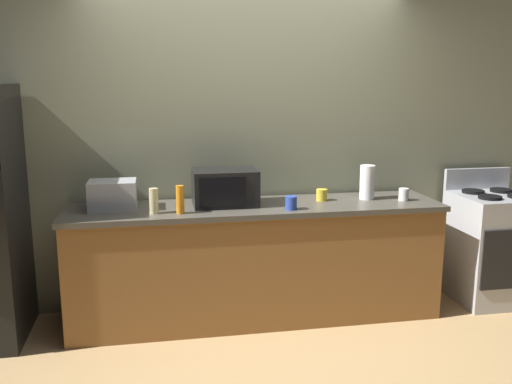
# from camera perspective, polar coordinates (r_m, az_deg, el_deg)

# --- Properties ---
(ground_plane) EXTENTS (8.00, 8.00, 0.00)m
(ground_plane) POSITION_cam_1_polar(r_m,az_deg,el_deg) (4.12, 1.05, -14.89)
(ground_plane) COLOR tan
(back_wall) EXTENTS (6.40, 0.10, 2.70)m
(back_wall) POSITION_cam_1_polar(r_m,az_deg,el_deg) (4.51, -0.95, 5.38)
(back_wall) COLOR gray
(back_wall) RESTS_ON ground_plane
(counter_run) EXTENTS (2.84, 0.64, 0.90)m
(counter_run) POSITION_cam_1_polar(r_m,az_deg,el_deg) (4.31, 0.00, -7.17)
(counter_run) COLOR brown
(counter_run) RESTS_ON ground_plane
(stove_range) EXTENTS (0.60, 0.61, 1.08)m
(stove_range) POSITION_cam_1_polar(r_m,az_deg,el_deg) (5.05, 23.01, -5.18)
(stove_range) COLOR #B7BABF
(stove_range) RESTS_ON ground_plane
(microwave) EXTENTS (0.48, 0.35, 0.27)m
(microwave) POSITION_cam_1_polar(r_m,az_deg,el_deg) (4.17, -3.21, 0.49)
(microwave) COLOR black
(microwave) RESTS_ON counter_run
(toaster_oven) EXTENTS (0.34, 0.26, 0.21)m
(toaster_oven) POSITION_cam_1_polar(r_m,az_deg,el_deg) (4.17, -14.52, -0.29)
(toaster_oven) COLOR #B7BABF
(toaster_oven) RESTS_ON counter_run
(paper_towel_roll) EXTENTS (0.12, 0.12, 0.27)m
(paper_towel_roll) POSITION_cam_1_polar(r_m,az_deg,el_deg) (4.46, 11.36, 0.98)
(paper_towel_roll) COLOR white
(paper_towel_roll) RESTS_ON counter_run
(bottle_dish_soap) EXTENTS (0.06, 0.06, 0.20)m
(bottle_dish_soap) POSITION_cam_1_polar(r_m,az_deg,el_deg) (3.94, -7.81, -0.77)
(bottle_dish_soap) COLOR orange
(bottle_dish_soap) RESTS_ON counter_run
(bottle_hand_soap) EXTENTS (0.06, 0.06, 0.18)m
(bottle_hand_soap) POSITION_cam_1_polar(r_m,az_deg,el_deg) (3.97, -10.46, -0.91)
(bottle_hand_soap) COLOR beige
(bottle_hand_soap) RESTS_ON counter_run
(mug_white) EXTENTS (0.08, 0.08, 0.10)m
(mug_white) POSITION_cam_1_polar(r_m,az_deg,el_deg) (4.48, 14.94, -0.25)
(mug_white) COLOR white
(mug_white) RESTS_ON counter_run
(mug_yellow) EXTENTS (0.09, 0.09, 0.09)m
(mug_yellow) POSITION_cam_1_polar(r_m,az_deg,el_deg) (4.36, 6.76, -0.30)
(mug_yellow) COLOR yellow
(mug_yellow) RESTS_ON counter_run
(mug_blue) EXTENTS (0.09, 0.09, 0.10)m
(mug_blue) POSITION_cam_1_polar(r_m,az_deg,el_deg) (4.04, 3.63, -1.12)
(mug_blue) COLOR #2D4CB2
(mug_blue) RESTS_ON counter_run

